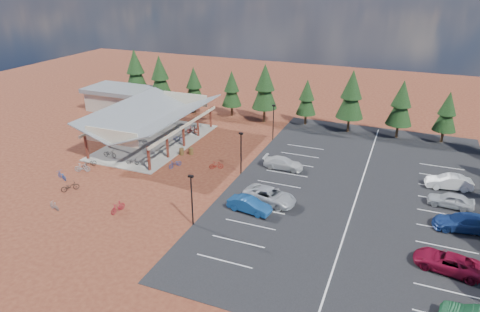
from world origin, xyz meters
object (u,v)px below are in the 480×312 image
(bike_9, at_px, (82,167))
(bike_13, at_px, (54,206))
(bike_pavilion, at_px, (153,116))
(bike_8, at_px, (89,164))
(bike_11, at_px, (118,207))
(bike_15, at_px, (216,165))
(car_3, at_px, (283,163))
(bike_3, at_px, (159,125))
(car_1, at_px, (249,205))
(bike_2, at_px, (140,134))
(lamp_post_2, at_px, (273,120))
(car_8, at_px, (451,200))
(lamp_post_0, at_px, (192,197))
(trash_bin_1, at_px, (191,151))
(bike_12, at_px, (70,187))
(bike_7, at_px, (192,130))
(bike_10, at_px, (62,175))
(lamp_post_1, at_px, (241,150))
(car_2, at_px, (270,196))
(outbuilding, at_px, (120,98))
(trash_bin_0, at_px, (182,152))
(bike_5, at_px, (148,150))
(car_9, at_px, (449,182))
(bike_14, at_px, (175,164))
(car_7, at_px, (464,222))
(bike_0, at_px, (110,154))
(bike_6, at_px, (178,138))
(bike_4, at_px, (133,161))
(car_6, at_px, (447,262))

(bike_9, xyz_separation_m, bike_13, (3.53, -8.15, -0.11))
(bike_pavilion, height_order, bike_8, bike_pavilion)
(bike_11, distance_m, bike_15, 13.67)
(car_3, bearing_deg, bike_3, 72.50)
(bike_13, bearing_deg, car_1, 123.54)
(bike_2, xyz_separation_m, bike_11, (10.04, -18.52, -0.00))
(lamp_post_2, relative_size, bike_8, 2.68)
(bike_11, xyz_separation_m, car_8, (30.45, 13.53, 0.23))
(lamp_post_2, bearing_deg, lamp_post_0, -90.00)
(bike_2, height_order, bike_15, bike_15)
(trash_bin_1, height_order, bike_12, bike_12)
(lamp_post_0, height_order, car_1, lamp_post_0)
(bike_7, xyz_separation_m, bike_10, (-6.77, -19.05, -0.13))
(lamp_post_1, xyz_separation_m, bike_9, (-17.68, -6.62, -2.43))
(car_1, bearing_deg, car_2, -19.76)
(outbuilding, relative_size, trash_bin_0, 12.22)
(bike_pavilion, xyz_separation_m, bike_11, (7.04, -17.74, -3.27))
(bike_5, relative_size, car_9, 0.39)
(outbuilding, relative_size, bike_10, 5.96)
(bike_9, distance_m, bike_14, 10.95)
(bike_8, xyz_separation_m, bike_13, (3.57, -9.42, -0.06))
(bike_9, distance_m, car_7, 41.28)
(bike_15, xyz_separation_m, car_8, (25.73, 0.70, 0.27))
(bike_8, height_order, car_1, car_1)
(bike_2, height_order, bike_10, bike_2)
(bike_9, height_order, car_8, car_8)
(car_8, bearing_deg, lamp_post_2, -114.26)
(bike_3, height_order, bike_5, bike_5)
(lamp_post_0, height_order, bike_0, lamp_post_0)
(bike_9, xyz_separation_m, bike_11, (9.72, -6.12, 0.01))
(lamp_post_0, relative_size, car_2, 0.93)
(lamp_post_1, distance_m, bike_15, 4.07)
(bike_0, relative_size, bike_6, 1.16)
(outbuilding, relative_size, bike_4, 6.86)
(bike_5, distance_m, car_9, 35.99)
(car_8, bearing_deg, car_6, -1.15)
(bike_0, height_order, bike_3, bike_3)
(bike_2, bearing_deg, bike_13, 177.83)
(lamp_post_2, relative_size, car_1, 1.16)
(bike_pavilion, bearing_deg, bike_11, -68.36)
(lamp_post_2, bearing_deg, car_1, -78.41)
(bike_5, height_order, bike_14, bike_5)
(bike_pavilion, distance_m, bike_11, 19.37)
(bike_7, xyz_separation_m, car_2, (17.07, -15.21, 0.19))
(lamp_post_1, relative_size, car_6, 1.00)
(bike_4, relative_size, bike_6, 1.02)
(bike_14, bearing_deg, bike_3, 154.17)
(bike_pavilion, bearing_deg, bike_0, -108.50)
(bike_5, distance_m, bike_8, 7.55)
(car_6, bearing_deg, car_1, -88.52)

